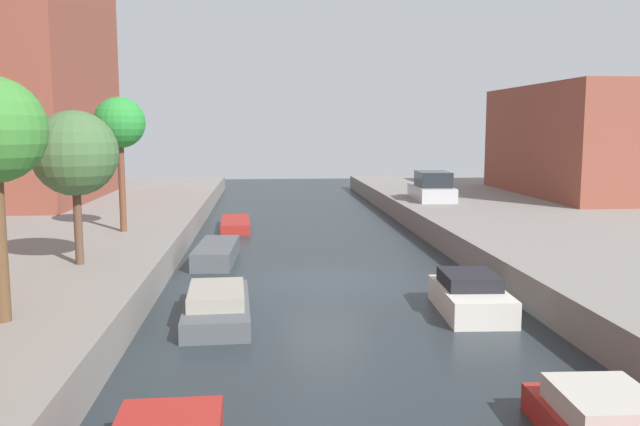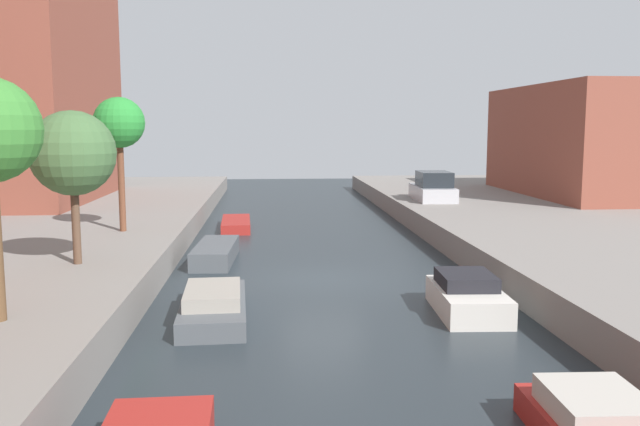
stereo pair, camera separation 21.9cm
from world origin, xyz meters
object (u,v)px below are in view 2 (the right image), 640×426
Objects in this scene: street_tree_2 at (73,154)px; moored_boat_right_2 at (467,297)px; parked_car at (433,188)px; moored_boat_left_4 at (236,224)px; moored_boat_left_2 at (213,305)px; street_tree_3 at (119,124)px; low_block_right at (611,140)px; moored_boat_left_3 at (216,253)px.

street_tree_2 is 11.55m from moored_boat_right_2.
moored_boat_left_4 is at bearing -164.25° from parked_car.
parked_car is (14.25, 15.72, -2.51)m from street_tree_2.
street_tree_2 is at bearing 149.18° from moored_boat_left_2.
street_tree_3 is at bearing -145.76° from parked_car.
parked_car is at bearing -168.79° from low_block_right.
street_tree_2 is 6.03m from moored_boat_left_2.
moored_boat_right_2 is (10.67, -2.42, -3.69)m from street_tree_2.
parked_car is 18.53m from moored_boat_right_2.
moored_boat_left_2 is at bearing 179.84° from moored_boat_right_2.
moored_boat_left_2 is at bearing -85.97° from moored_boat_left_3.
street_tree_3 reaches higher than moored_boat_right_2.
street_tree_3 is at bearing -119.80° from moored_boat_left_4.
moored_boat_left_4 is (3.88, 12.79, -3.91)m from street_tree_2.
street_tree_2 is 1.00× the size of moored_boat_left_2.
moored_boat_left_3 is at bearing 54.75° from street_tree_2.
moored_boat_left_2 is at bearing -30.82° from street_tree_2.
low_block_right is 3.32× the size of moored_boat_left_3.
moored_boat_left_2 is 6.64m from moored_boat_right_2.
moored_boat_right_2 reaches higher than moored_boat_left_3.
street_tree_3 is at bearing -154.78° from low_block_right.
moored_boat_left_2 is 7.39m from moored_boat_left_3.
moored_boat_left_3 reaches higher than moored_boat_left_4.
low_block_right is at bearing 43.80° from moored_boat_left_2.
parked_car is (-10.94, -2.17, -2.48)m from low_block_right.
street_tree_2 reaches higher than moored_boat_left_2.
moored_boat_left_2 is 1.34× the size of moored_boat_right_2.
street_tree_3 is 9.14m from moored_boat_left_4.
low_block_right is 29.55m from moored_boat_left_2.
street_tree_3 is 1.13× the size of parked_car.
moored_boat_left_4 is at bearing -166.56° from low_block_right.
moored_boat_left_3 is (3.51, 4.97, -3.82)m from street_tree_2.
low_block_right is 4.25× the size of moored_boat_right_2.
street_tree_2 is 21.36m from parked_car.
moored_boat_right_2 is (-14.52, -20.31, -3.66)m from low_block_right.
low_block_right reaches higher than moored_boat_left_2.
street_tree_2 is 1.05× the size of moored_boat_left_4.
moored_boat_left_4 is (-10.37, -2.92, -1.40)m from parked_car.
street_tree_2 is 1.34× the size of moored_boat_right_2.
moored_boat_left_3 is at bearing 134.08° from moored_boat_right_2.
street_tree_3 is 14.34m from moored_boat_right_2.
street_tree_2 reaches higher than moored_boat_right_2.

